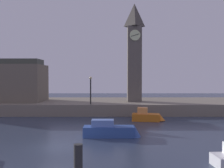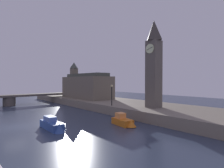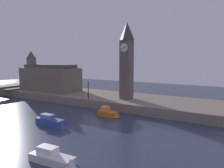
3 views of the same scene
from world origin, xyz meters
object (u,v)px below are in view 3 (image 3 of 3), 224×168
(boat_patrol_orange, at_px, (109,113))
(boat_tour_blue, at_px, (52,122))
(parliament_hall, at_px, (49,78))
(boat_ferry_white, at_px, (56,159))
(clock_tower, at_px, (127,59))
(streetlamp, at_px, (88,87))

(boat_patrol_orange, bearing_deg, boat_tour_blue, -117.57)
(parliament_hall, bearing_deg, boat_ferry_white, -41.84)
(clock_tower, height_order, boat_ferry_white, clock_tower)
(boat_tour_blue, xyz_separation_m, boat_ferry_white, (8.18, -7.31, -0.09))
(streetlamp, distance_m, boat_tour_blue, 12.47)
(boat_tour_blue, bearing_deg, boat_patrol_orange, 62.43)
(clock_tower, height_order, streetlamp, clock_tower)
(boat_patrol_orange, distance_m, boat_ferry_white, 15.69)
(clock_tower, height_order, boat_tour_blue, clock_tower)
(boat_tour_blue, relative_size, boat_ferry_white, 1.00)
(streetlamp, height_order, boat_patrol_orange, streetlamp)
(clock_tower, distance_m, boat_tour_blue, 17.85)
(parliament_hall, distance_m, boat_tour_blue, 24.06)
(parliament_hall, relative_size, boat_patrol_orange, 3.69)
(parliament_hall, distance_m, streetlamp, 15.38)
(parliament_hall, bearing_deg, boat_tour_blue, -41.87)
(clock_tower, height_order, boat_patrol_orange, clock_tower)
(parliament_hall, xyz_separation_m, boat_patrol_orange, (21.76, -8.01, -3.96))
(clock_tower, bearing_deg, boat_ferry_white, -77.47)
(clock_tower, relative_size, parliament_hall, 0.96)
(streetlamp, xyz_separation_m, boat_ferry_white, (11.06, -19.00, -3.31))
(boat_tour_blue, bearing_deg, clock_tower, 78.68)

